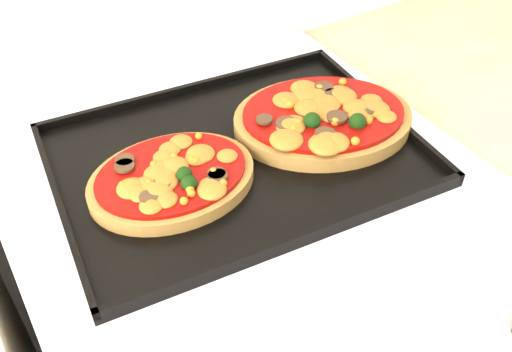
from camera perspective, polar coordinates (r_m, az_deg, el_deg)
baking_tray at (r=0.76m, az=-1.97°, el=2.24°), size 0.51×0.40×0.02m
pizza_left at (r=0.72m, az=-8.42°, el=-0.06°), size 0.22×0.18×0.03m
pizza_right at (r=0.81m, az=6.73°, el=5.93°), size 0.31×0.27×0.04m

